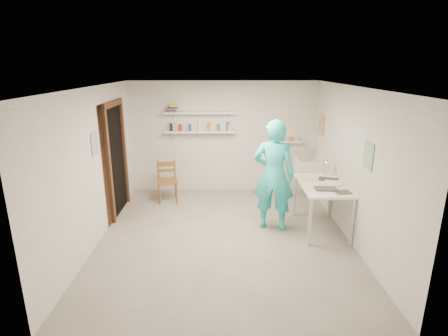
{
  "coord_description": "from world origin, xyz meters",
  "views": [
    {
      "loc": [
        -0.06,
        -5.2,
        2.7
      ],
      "look_at": [
        0.0,
        0.4,
        1.05
      ],
      "focal_mm": 28.0,
      "sensor_mm": 36.0,
      "label": 1
    }
  ],
  "objects_px": {
    "wall_clock": "(269,154)",
    "work_table": "(321,207)",
    "wooden_chair": "(167,181)",
    "belfast_sink": "(308,166)",
    "desk_lamp": "(328,164)",
    "man": "(274,176)"
  },
  "relations": [
    {
      "from": "wall_clock",
      "to": "work_table",
      "type": "height_order",
      "value": "wall_clock"
    },
    {
      "from": "wooden_chair",
      "to": "work_table",
      "type": "xyz_separation_m",
      "value": [
        2.79,
        -1.33,
        -0.02
      ]
    },
    {
      "from": "belfast_sink",
      "to": "wall_clock",
      "type": "xyz_separation_m",
      "value": [
        -0.98,
        -1.18,
        0.56
      ]
    },
    {
      "from": "wall_clock",
      "to": "wooden_chair",
      "type": "bearing_deg",
      "value": 166.44
    },
    {
      "from": "wooden_chair",
      "to": "belfast_sink",
      "type": "bearing_deg",
      "value": -8.35
    },
    {
      "from": "wall_clock",
      "to": "wooden_chair",
      "type": "distance_m",
      "value": 2.33
    },
    {
      "from": "belfast_sink",
      "to": "desk_lamp",
      "type": "distance_m",
      "value": 1.03
    },
    {
      "from": "belfast_sink",
      "to": "wooden_chair",
      "type": "relative_size",
      "value": 0.7
    },
    {
      "from": "belfast_sink",
      "to": "work_table",
      "type": "xyz_separation_m",
      "value": [
        -0.11,
        -1.45,
        -0.3
      ]
    },
    {
      "from": "belfast_sink",
      "to": "man",
      "type": "bearing_deg",
      "value": -123.67
    },
    {
      "from": "man",
      "to": "wall_clock",
      "type": "relative_size",
      "value": 5.56
    },
    {
      "from": "man",
      "to": "wooden_chair",
      "type": "bearing_deg",
      "value": -17.44
    },
    {
      "from": "desk_lamp",
      "to": "man",
      "type": "bearing_deg",
      "value": -157.5
    },
    {
      "from": "wooden_chair",
      "to": "desk_lamp",
      "type": "height_order",
      "value": "desk_lamp"
    },
    {
      "from": "belfast_sink",
      "to": "wooden_chair",
      "type": "bearing_deg",
      "value": -177.44
    },
    {
      "from": "wall_clock",
      "to": "man",
      "type": "bearing_deg",
      "value": -59.72
    },
    {
      "from": "belfast_sink",
      "to": "work_table",
      "type": "height_order",
      "value": "belfast_sink"
    },
    {
      "from": "wooden_chair",
      "to": "wall_clock",
      "type": "bearing_deg",
      "value": -39.6
    },
    {
      "from": "man",
      "to": "wooden_chair",
      "type": "relative_size",
      "value": 2.2
    },
    {
      "from": "work_table",
      "to": "belfast_sink",
      "type": "bearing_deg",
      "value": 85.68
    },
    {
      "from": "work_table",
      "to": "desk_lamp",
      "type": "distance_m",
      "value": 0.82
    },
    {
      "from": "belfast_sink",
      "to": "wall_clock",
      "type": "bearing_deg",
      "value": -129.87
    }
  ]
}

